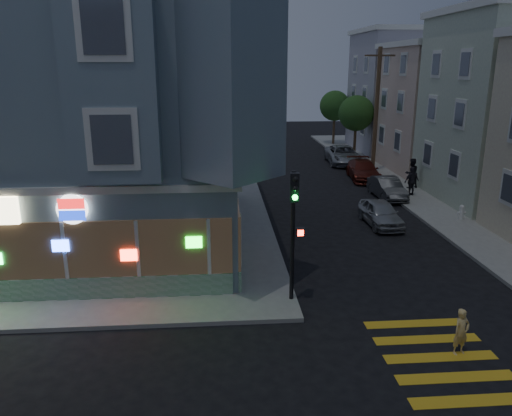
{
  "coord_description": "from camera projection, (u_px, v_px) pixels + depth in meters",
  "views": [
    {
      "loc": [
        0.37,
        -12.13,
        7.93
      ],
      "look_at": [
        1.82,
        6.6,
        2.52
      ],
      "focal_mm": 35.0,
      "sensor_mm": 36.0,
      "label": 1
    }
  ],
  "objects": [
    {
      "name": "parked_car_d",
      "position": [
        343.0,
        155.0,
        41.17
      ],
      "size": [
        2.74,
        5.47,
        1.49
      ],
      "primitive_type": "imported",
      "rotation": [
        0.0,
        0.0,
        -0.05
      ],
      "color": "#9CA1A6",
      "rests_on": "ground"
    },
    {
      "name": "pedestrian_a",
      "position": [
        411.0,
        173.0,
        32.47
      ],
      "size": [
        1.13,
        1.0,
        1.94
      ],
      "primitive_type": "imported",
      "rotation": [
        0.0,
        0.0,
        3.47
      ],
      "color": "black",
      "rests_on": "sidewalk_ne"
    },
    {
      "name": "parked_car_b",
      "position": [
        387.0,
        188.0,
        30.56
      ],
      "size": [
        1.44,
        3.95,
        1.29
      ],
      "primitive_type": "imported",
      "rotation": [
        0.0,
        0.0,
        0.02
      ],
      "color": "#3A3C40",
      "rests_on": "ground"
    },
    {
      "name": "parked_car_c",
      "position": [
        363.0,
        170.0,
        35.53
      ],
      "size": [
        2.31,
        4.83,
        1.36
      ],
      "primitive_type": "imported",
      "rotation": [
        0.0,
        0.0,
        -0.09
      ],
      "color": "#5F1E15",
      "rests_on": "ground"
    },
    {
      "name": "row_house_d",
      "position": [
        423.0,
        93.0,
        46.32
      ],
      "size": [
        12.0,
        8.6,
        10.5
      ],
      "primitive_type": "cube",
      "color": "#9B98A7",
      "rests_on": "sidewalk_ne"
    },
    {
      "name": "row_house_c",
      "position": [
        469.0,
        109.0,
        37.91
      ],
      "size": [
        12.0,
        8.6,
        9.0
      ],
      "primitive_type": "cube",
      "color": "#C1A895",
      "rests_on": "sidewalk_ne"
    },
    {
      "name": "sidewalk_nw",
      "position": [
        19.0,
        181.0,
        34.8
      ],
      "size": [
        33.0,
        42.0,
        0.15
      ],
      "primitive_type": "cube",
      "color": "gray",
      "rests_on": "ground"
    },
    {
      "name": "street_tree_near",
      "position": [
        356.0,
        113.0,
        42.35
      ],
      "size": [
        3.0,
        3.0,
        5.3
      ],
      "color": "#4C3826",
      "rests_on": "sidewalk_ne"
    },
    {
      "name": "corner_building",
      "position": [
        74.0,
        114.0,
        22.26
      ],
      "size": [
        14.6,
        14.6,
        11.4
      ],
      "color": "slate",
      "rests_on": "sidewalk_nw"
    },
    {
      "name": "traffic_signal",
      "position": [
        294.0,
        215.0,
        16.29
      ],
      "size": [
        0.53,
        0.5,
        4.5
      ],
      "rotation": [
        0.0,
        0.0,
        -0.1
      ],
      "color": "black",
      "rests_on": "sidewalk_nw"
    },
    {
      "name": "fire_hydrant",
      "position": [
        462.0,
        212.0,
        25.98
      ],
      "size": [
        0.45,
        0.26,
        0.77
      ],
      "color": "white",
      "rests_on": "sidewalk_ne"
    },
    {
      "name": "running_child",
      "position": [
        461.0,
        332.0,
        14.04
      ],
      "size": [
        0.58,
        0.46,
        1.37
      ],
      "primitive_type": "imported",
      "rotation": [
        0.0,
        0.0,
        0.3
      ],
      "color": "#E7C676",
      "rests_on": "ground"
    },
    {
      "name": "street_tree_far",
      "position": [
        335.0,
        106.0,
        50.01
      ],
      "size": [
        3.0,
        3.0,
        5.3
      ],
      "color": "#4C3826",
      "rests_on": "sidewalk_ne"
    },
    {
      "name": "utility_pole",
      "position": [
        376.0,
        109.0,
        36.35
      ],
      "size": [
        2.2,
        0.3,
        9.0
      ],
      "color": "#4C3826",
      "rests_on": "sidewalk_ne"
    },
    {
      "name": "ground",
      "position": [
        209.0,
        362.0,
        13.79
      ],
      "size": [
        120.0,
        120.0,
        0.0
      ],
      "primitive_type": "plane",
      "color": "black",
      "rests_on": "ground"
    },
    {
      "name": "parked_car_a",
      "position": [
        381.0,
        213.0,
        25.43
      ],
      "size": [
        1.61,
        3.78,
        1.27
      ],
      "primitive_type": "imported",
      "rotation": [
        0.0,
        0.0,
        0.03
      ],
      "color": "#9EA1A5",
      "rests_on": "ground"
    },
    {
      "name": "pedestrian_b",
      "position": [
        412.0,
        181.0,
        30.62
      ],
      "size": [
        1.11,
        0.73,
        1.76
      ],
      "primitive_type": "imported",
      "rotation": [
        0.0,
        0.0,
        3.46
      ],
      "color": "#24222A",
      "rests_on": "sidewalk_ne"
    }
  ]
}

